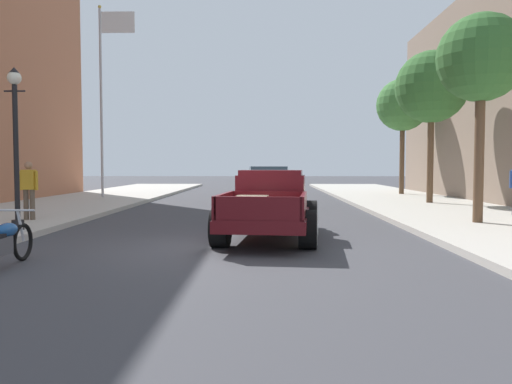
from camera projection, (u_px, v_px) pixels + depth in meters
ground_plane at (223, 249)px, 10.17m from camera, size 140.00×140.00×0.00m
hotrod_truck_maroon at (271, 205)px, 11.79m from camera, size 2.50×5.05×1.58m
motorcycle_parked at (1, 242)px, 8.15m from camera, size 0.62×2.12×0.93m
car_background_grey at (267, 187)px, 21.76m from camera, size 2.10×4.41×1.65m
pedestrian_sidewalk_left at (29, 187)px, 14.22m from camera, size 0.53×0.22×1.65m
street_lamp_near at (16, 136)px, 11.88m from camera, size 0.50×0.32×3.85m
flagpole at (106, 80)px, 24.03m from camera, size 1.74×0.16×9.16m
street_tree_nearest at (481, 59)px, 13.39m from camera, size 2.34×2.34×5.58m
street_tree_second at (432, 88)px, 20.63m from camera, size 2.95×2.95×6.24m
street_tree_third at (403, 105)px, 27.07m from camera, size 2.82×2.82×6.22m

